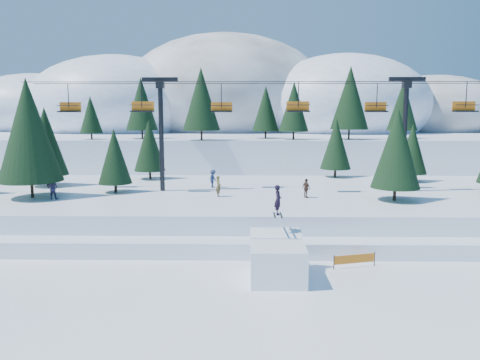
{
  "coord_description": "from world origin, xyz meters",
  "views": [
    {
      "loc": [
        -1.14,
        -24.52,
        9.5
      ],
      "look_at": [
        -1.64,
        6.0,
        5.2
      ],
      "focal_mm": 35.0,
      "sensor_mm": 36.0,
      "label": 1
    }
  ],
  "objects_px": {
    "chairlift": "(276,116)",
    "banner_near": "(354,259)",
    "banner_far": "(450,250)",
    "jump_kicker": "(277,259)"
  },
  "relations": [
    {
      "from": "jump_kicker",
      "to": "banner_near",
      "type": "relative_size",
      "value": 1.92
    },
    {
      "from": "jump_kicker",
      "to": "banner_far",
      "type": "bearing_deg",
      "value": 19.26
    },
    {
      "from": "jump_kicker",
      "to": "banner_near",
      "type": "xyz_separation_m",
      "value": [
        4.95,
        2.02,
        -0.64
      ]
    },
    {
      "from": "chairlift",
      "to": "banner_far",
      "type": "xyz_separation_m",
      "value": [
        10.96,
        -12.16,
        -8.78
      ]
    },
    {
      "from": "chairlift",
      "to": "banner_near",
      "type": "height_order",
      "value": "chairlift"
    },
    {
      "from": "chairlift",
      "to": "banner_far",
      "type": "relative_size",
      "value": 16.09
    },
    {
      "from": "jump_kicker",
      "to": "banner_near",
      "type": "bearing_deg",
      "value": 22.23
    },
    {
      "from": "banner_near",
      "to": "banner_far",
      "type": "height_order",
      "value": "same"
    },
    {
      "from": "banner_far",
      "to": "chairlift",
      "type": "bearing_deg",
      "value": 132.03
    },
    {
      "from": "chairlift",
      "to": "banner_near",
      "type": "relative_size",
      "value": 16.69
    }
  ]
}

